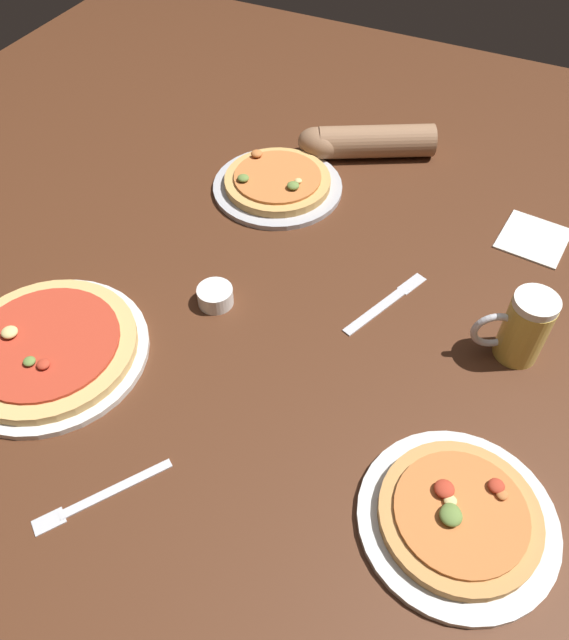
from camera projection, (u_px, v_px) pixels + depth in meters
ground_plane at (284, 333)px, 1.12m from camera, size 2.40×2.40×0.03m
pizza_plate_near at (48, 348)px, 1.05m from camera, size 0.34×0.34×0.05m
pizza_plate_far at (277, 183)px, 1.36m from camera, size 0.28×0.28×0.05m
pizza_plate_side at (459, 517)px, 0.86m from camera, size 0.28×0.28×0.05m
beer_mug_dark at (523, 328)px, 1.02m from camera, size 0.12×0.08×0.13m
ramekin_sauce at (215, 297)px, 1.13m from camera, size 0.07×0.07×0.03m
napkin_folded at (534, 238)px, 1.26m from camera, size 0.14×0.15×0.01m
fork_left at (100, 496)px, 0.89m from camera, size 0.13×0.18×0.01m
knife_right at (386, 303)px, 1.14m from camera, size 0.10×0.20×0.01m
diner_arm at (361, 142)px, 1.42m from camera, size 0.30×0.20×0.07m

